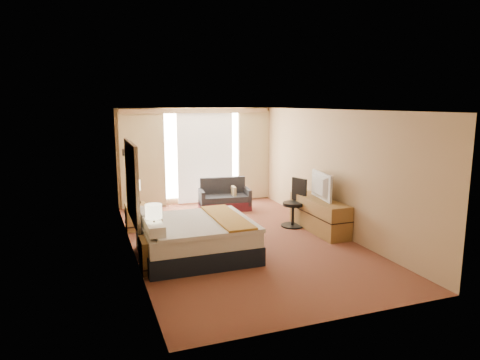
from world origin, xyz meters
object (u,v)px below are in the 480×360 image
object	(u,v)px
nightstand_right	(137,217)
lamp_left	(154,212)
bed	(196,238)
floor_lamp	(126,168)
desk_chair	(295,205)
television	(317,186)
loveseat	(224,199)
lamp_right	(134,186)
nightstand_left	(154,254)
media_dresser	(319,215)

from	to	relation	value
nightstand_right	lamp_left	xyz separation A→B (m)	(0.01, -2.50, 0.72)
bed	floor_lamp	distance (m)	3.88
desk_chair	television	xyz separation A→B (m)	(0.28, -0.46, 0.51)
bed	television	size ratio (longest dim) A/B	1.95
bed	loveseat	bearing A→B (deg)	63.60
bed	loveseat	xyz separation A→B (m)	(1.55, 3.12, -0.08)
nightstand_right	floor_lamp	size ratio (longest dim) A/B	0.34
floor_lamp	desk_chair	distance (m)	4.31
nightstand_right	lamp_right	bearing A→B (deg)	127.71
desk_chair	bed	bearing A→B (deg)	-174.45
nightstand_left	nightstand_right	xyz separation A→B (m)	(0.00, 2.50, 0.00)
nightstand_left	desk_chair	xyz separation A→B (m)	(3.37, 1.54, 0.20)
nightstand_left	nightstand_right	size ratio (longest dim) A/B	1.00
nightstand_right	desk_chair	size ratio (longest dim) A/B	0.51
media_dresser	loveseat	distance (m)	2.83
nightstand_left	television	bearing A→B (deg)	16.44
floor_lamp	lamp_right	distance (m)	1.61
lamp_left	loveseat	bearing A→B (deg)	56.46
floor_lamp	lamp_right	bearing A→B (deg)	-89.44
loveseat	nightstand_left	bearing A→B (deg)	-116.81
nightstand_right	bed	distance (m)	2.24
lamp_left	nightstand_right	bearing A→B (deg)	90.28
nightstand_right	lamp_left	distance (m)	2.61
media_dresser	desk_chair	size ratio (longest dim) A/B	1.67
bed	lamp_left	xyz separation A→B (m)	(-0.80, -0.42, 0.65)
nightstand_right	desk_chair	xyz separation A→B (m)	(3.37, -0.96, 0.20)
lamp_left	television	world-z (taller)	television
television	lamp_left	bearing A→B (deg)	114.49
bed	lamp_right	size ratio (longest dim) A/B	3.61
bed	lamp_right	xyz separation A→B (m)	(-0.82, 2.10, 0.62)
media_dresser	loveseat	bearing A→B (deg)	118.31
lamp_right	television	size ratio (longest dim) A/B	0.54
nightstand_left	desk_chair	bearing A→B (deg)	24.59
lamp_left	lamp_right	distance (m)	2.52
nightstand_right	lamp_right	distance (m)	0.69
media_dresser	bed	xyz separation A→B (m)	(-2.89, -0.64, -0.00)
nightstand_right	floor_lamp	bearing A→B (deg)	91.06
nightstand_right	lamp_right	size ratio (longest dim) A/B	1.02
loveseat	desk_chair	xyz separation A→B (m)	(1.01, -2.00, 0.21)
nightstand_left	lamp_right	distance (m)	2.61
nightstand_left	floor_lamp	bearing A→B (deg)	90.42
floor_lamp	television	xyz separation A→B (m)	(3.68, -3.04, -0.15)
lamp_right	bed	bearing A→B (deg)	-68.62
media_dresser	bed	bearing A→B (deg)	-167.59
bed	nightstand_left	bearing A→B (deg)	-152.92
nightstand_left	loveseat	xyz separation A→B (m)	(2.36, 3.54, -0.01)
nightstand_left	media_dresser	bearing A→B (deg)	15.84
nightstand_left	media_dresser	xyz separation A→B (m)	(3.70, 1.05, 0.07)
nightstand_left	media_dresser	distance (m)	3.85
television	bed	bearing A→B (deg)	111.07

